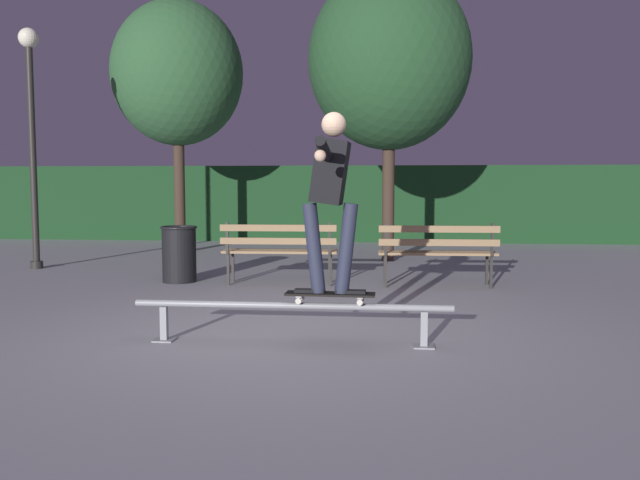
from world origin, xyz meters
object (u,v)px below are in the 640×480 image
park_bench_leftmost (279,246)px  trash_can (179,253)px  skateboarder (331,187)px  tree_behind_benches (389,61)px  park_bench_left_center (438,248)px  lamp_post_left (31,117)px  grind_rail (291,311)px  skateboard (330,295)px  tree_far_left (177,74)px

park_bench_leftmost → trash_can: 1.48m
skateboarder → tree_behind_benches: tree_behind_benches is taller
skateboarder → park_bench_left_center: skateboarder is taller
tree_behind_benches → lamp_post_left: size_ratio=1.33×
skateboarder → tree_behind_benches: bearing=85.6°
skateboarder → trash_can: 4.37m
tree_behind_benches → trash_can: 5.24m
skateboarder → park_bench_left_center: bearing=70.9°
grind_rail → trash_can: trash_can is taller
skateboard → trash_can: (-2.47, 3.48, -0.03)m
park_bench_leftmost → tree_behind_benches: bearing=63.9°
trash_can → park_bench_leftmost: bearing=-4.5°
tree_far_left → skateboard: bearing=-63.4°
skateboarder → tree_far_left: 8.61m
grind_rail → park_bench_left_center: size_ratio=1.74×
skateboard → lamp_post_left: 7.36m
lamp_post_left → skateboard: bearing=-41.6°
park_bench_left_center → lamp_post_left: size_ratio=0.41×
skateboard → park_bench_left_center: (1.17, 3.36, 0.09)m
park_bench_left_center → skateboarder: bearing=-109.1°
park_bench_leftmost → tree_far_left: 5.77m
park_bench_leftmost → tree_behind_benches: (1.50, 3.05, 3.05)m
tree_behind_benches → park_bench_left_center: bearing=-77.6°
grind_rail → skateboard: bearing=0.0°
tree_behind_benches → trash_can: (-2.96, -2.94, -3.17)m
skateboard → trash_can: size_ratio=0.98×
park_bench_left_center → grind_rail: bearing=-114.2°
lamp_post_left → trash_can: bearing=-23.3°
park_bench_leftmost → grind_rail: bearing=-78.9°
tree_far_left → skateboarder: bearing=-63.4°
tree_behind_benches → tree_far_left: tree_behind_benches is taller
skateboarder → park_bench_leftmost: skateboarder is taller
skateboarder → park_bench_left_center: 3.66m
tree_far_left → lamp_post_left: size_ratio=1.29×
skateboard → skateboarder: 0.94m
skateboard → park_bench_left_center: size_ratio=0.49×
grind_rail → tree_behind_benches: (0.83, 6.42, 3.30)m
grind_rail → park_bench_left_center: park_bench_left_center is taller
grind_rail → tree_far_left: 8.81m
lamp_post_left → tree_far_left: bearing=60.3°
park_bench_left_center → tree_far_left: (-4.89, 4.08, 3.05)m
trash_can → tree_behind_benches: bearing=44.8°
park_bench_leftmost → park_bench_left_center: same height
tree_behind_benches → tree_far_left: bearing=166.3°
lamp_post_left → park_bench_left_center: bearing=-11.6°
skateboard → tree_far_left: 8.90m
skateboard → lamp_post_left: bearing=138.4°
park_bench_leftmost → park_bench_left_center: bearing=0.0°
park_bench_leftmost → trash_can: size_ratio=2.02×
park_bench_leftmost → lamp_post_left: 4.89m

